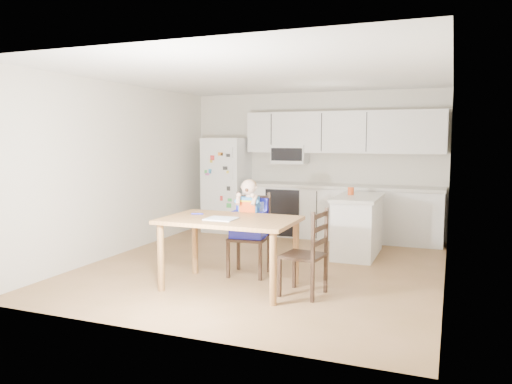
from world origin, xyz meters
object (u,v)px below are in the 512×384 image
object	(u,v)px
refrigerator	(227,185)
chair_side	(311,247)
kitchen_island	(358,225)
dining_table	(230,228)
chair_booster	(250,217)
red_cup	(351,191)

from	to	relation	value
refrigerator	chair_side	size ratio (longest dim) A/B	1.79
kitchen_island	dining_table	distance (m)	2.40
kitchen_island	chair_side	size ratio (longest dim) A/B	1.24
refrigerator	kitchen_island	distance (m)	2.83
chair_booster	chair_side	distance (m)	1.13
dining_table	chair_side	xyz separation A→B (m)	(0.94, 0.04, -0.16)
refrigerator	dining_table	distance (m)	3.54
chair_booster	refrigerator	bearing A→B (deg)	114.97
red_cup	dining_table	distance (m)	2.44
kitchen_island	red_cup	world-z (taller)	red_cup
dining_table	chair_side	size ratio (longest dim) A/B	1.58
chair_booster	dining_table	bearing A→B (deg)	-95.01
kitchen_island	chair_booster	distance (m)	1.88
dining_table	chair_booster	world-z (taller)	chair_booster
kitchen_island	dining_table	world-z (taller)	kitchen_island
refrigerator	chair_side	distance (m)	4.02
kitchen_island	chair_side	xyz separation A→B (m)	(-0.12, -2.10, 0.10)
chair_booster	kitchen_island	bearing A→B (deg)	49.20
kitchen_island	dining_table	xyz separation A→B (m)	(-1.07, -2.13, 0.26)
refrigerator	chair_booster	distance (m)	2.99
kitchen_island	refrigerator	bearing A→B (deg)	157.65
kitchen_island	chair_side	world-z (taller)	chair_side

